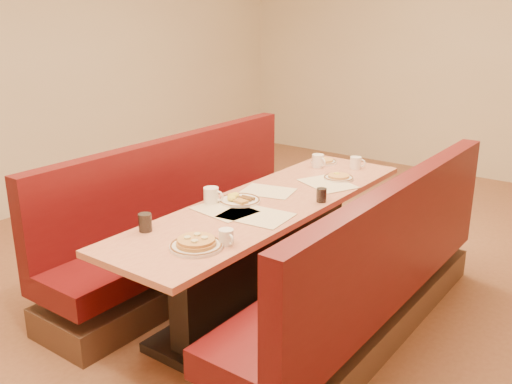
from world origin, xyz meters
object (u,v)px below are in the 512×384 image
Objects in this scene: diner_table at (269,254)px; soda_tumbler_near at (145,222)px; coffee_mug_b at (212,195)px; coffee_mug_d at (318,161)px; booth_left at (189,231)px; coffee_mug_c at (356,163)px; eggs_plate at (239,200)px; pancake_plate at (196,244)px; soda_tumbler_mid at (321,195)px; coffee_mug_a at (227,237)px; booth_right at (368,286)px.

diner_table is 0.98m from soda_tumbler_near.
coffee_mug_b is 1.16m from coffee_mug_d.
coffee_mug_c is (0.83, 1.04, 0.44)m from booth_left.
booth_left reaches higher than eggs_plate.
coffee_mug_c is at bearing 84.88° from diner_table.
pancake_plate is at bearing -0.69° from soda_tumbler_near.
coffee_mug_b is (-0.28, -0.25, 0.43)m from diner_table.
diner_table is 8.83× the size of pancake_plate.
pancake_plate is at bearing -98.18° from soda_tumbler_mid.
coffee_mug_d is (-0.40, 1.62, 0.01)m from coffee_mug_a.
booth_left is 1.00× the size of booth_right.
coffee_mug_d is (-0.26, -0.14, 0.00)m from coffee_mug_c.
eggs_plate is 2.95× the size of soda_tumbler_mid.
diner_table is 0.44m from eggs_plate.
soda_tumbler_near is (0.47, -0.84, 0.44)m from booth_left.
coffee_mug_b is at bearing 124.35° from pancake_plate.
booth_right is at bearing 0.00° from diner_table.
eggs_plate is (-0.14, -0.14, 0.39)m from diner_table.
coffee_mug_b is at bearing -165.95° from booth_right.
diner_table is 23.89× the size of soda_tumbler_near.
diner_table is 9.26× the size of eggs_plate.
soda_tumbler_mid is (0.42, 0.33, 0.03)m from eggs_plate.
diner_table is 20.76× the size of coffee_mug_c.
coffee_mug_d is (-0.90, 0.90, 0.44)m from booth_right.
coffee_mug_b is 0.59m from soda_tumbler_near.
diner_table is at bearing 72.81° from soda_tumbler_near.
diner_table is 0.87m from coffee_mug_a.
diner_table is 1.01m from coffee_mug_d.
eggs_plate is 0.54m from soda_tumbler_mid.
eggs_plate is at bearing -142.40° from soda_tumbler_mid.
coffee_mug_d is at bearing 86.92° from soda_tumbler_near.
coffee_mug_d is (-0.17, 0.90, 0.43)m from diner_table.
booth_right is at bearing -22.95° from soda_tumbler_mid.
coffee_mug_b is at bearing -28.95° from booth_left.
coffee_mug_c reaches higher than coffee_mug_a.
coffee_mug_c is at bearing 121.56° from booth_right.
booth_right is (0.73, 0.00, -0.01)m from diner_table.
coffee_mug_a is (0.96, -0.72, 0.43)m from booth_left.
soda_tumbler_near is at bearing -60.77° from booth_left.
booth_left and booth_right have the same top height.
coffee_mug_c is (-0.14, 1.76, 0.00)m from coffee_mug_a.
booth_left is 20.76× the size of coffee_mug_c.
coffee_mug_c reaches higher than eggs_plate.
soda_tumbler_near is at bearing -75.99° from coffee_mug_d.
coffee_mug_c is at bearing 44.96° from coffee_mug_d.
booth_left is at bearing 163.02° from coffee_mug_a.
coffee_mug_b is 0.71m from soda_tumbler_mid.
booth_left is 18.45× the size of coffee_mug_b.
coffee_mug_b is 1.29× the size of soda_tumbler_near.
booth_right is 23.89× the size of soda_tumbler_near.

